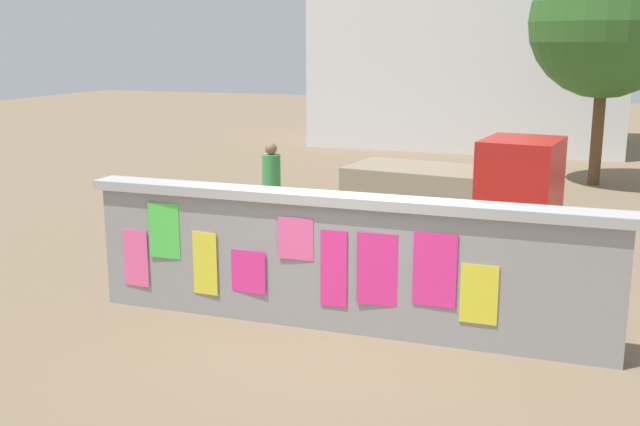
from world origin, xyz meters
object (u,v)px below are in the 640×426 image
tree_roadside (606,22)px  auto_rickshaw_truck (462,190)px  motorcycle (239,242)px  bicycle_near (524,292)px  person_walking (271,177)px

tree_roadside → auto_rickshaw_truck: bearing=-108.6°
motorcycle → bicycle_near: 4.29m
auto_rickshaw_truck → motorcycle: (-2.84, -2.99, -0.44)m
auto_rickshaw_truck → motorcycle: size_ratio=1.98×
auto_rickshaw_truck → bicycle_near: bearing=-69.0°
motorcycle → person_walking: size_ratio=1.17×
motorcycle → tree_roadside: bearing=62.0°
bicycle_near → person_walking: bearing=145.8°
motorcycle → bicycle_near: bicycle_near is taller
auto_rickshaw_truck → person_walking: (-3.44, -0.35, 0.09)m
auto_rickshaw_truck → motorcycle: auto_rickshaw_truck is taller
motorcycle → bicycle_near: bearing=-8.7°
motorcycle → auto_rickshaw_truck: bearing=46.5°
person_walking → tree_roadside: (5.61, 6.80, 2.86)m
auto_rickshaw_truck → tree_roadside: bearing=71.4°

